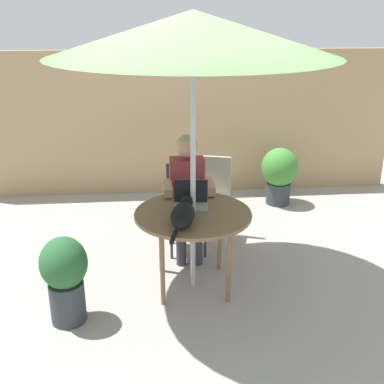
{
  "coord_description": "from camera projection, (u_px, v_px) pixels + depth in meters",
  "views": [
    {
      "loc": [
        -0.33,
        -3.79,
        2.39
      ],
      "look_at": [
        0.0,
        0.1,
        0.88
      ],
      "focal_mm": 44.85,
      "sensor_mm": 36.0,
      "label": 1
    }
  ],
  "objects": [
    {
      "name": "chair_occupied",
      "position": [
        186.0,
        200.0,
        4.94
      ],
      "size": [
        0.4,
        0.4,
        0.9
      ],
      "color": "#33383F",
      "rests_on": "ground"
    },
    {
      "name": "patio_table",
      "position": [
        193.0,
        219.0,
        4.17
      ],
      "size": [
        1.02,
        1.02,
        0.73
      ],
      "color": "brown",
      "rests_on": "ground"
    },
    {
      "name": "person_seated",
      "position": [
        187.0,
        190.0,
        4.73
      ],
      "size": [
        0.48,
        0.48,
        1.24
      ],
      "color": "maroon",
      "rests_on": "ground"
    },
    {
      "name": "laptop",
      "position": [
        191.0,
        198.0,
        4.28
      ],
      "size": [
        0.32,
        0.28,
        0.21
      ],
      "color": "gray",
      "rests_on": "patio_table"
    },
    {
      "name": "patio_umbrella",
      "position": [
        193.0,
        34.0,
        3.61
      ],
      "size": [
        2.27,
        2.27,
        2.37
      ],
      "color": "#B7B7BC",
      "rests_on": "ground"
    },
    {
      "name": "ground_plane",
      "position": [
        193.0,
        285.0,
        4.41
      ],
      "size": [
        14.0,
        14.0,
        0.0
      ],
      "primitive_type": "plane",
      "color": "gray"
    },
    {
      "name": "cat",
      "position": [
        183.0,
        214.0,
        3.9
      ],
      "size": [
        0.27,
        0.64,
        0.17
      ],
      "color": "black",
      "rests_on": "patio_table"
    },
    {
      "name": "potted_plant_by_chair",
      "position": [
        279.0,
        172.0,
        6.1
      ],
      "size": [
        0.46,
        0.46,
        0.74
      ],
      "color": "#33383D",
      "rests_on": "ground"
    },
    {
      "name": "fence_back",
      "position": [
        177.0,
        124.0,
        6.35
      ],
      "size": [
        5.82,
        0.08,
        1.89
      ],
      "primitive_type": "cube",
      "color": "tan",
      "rests_on": "ground"
    },
    {
      "name": "potted_plant_near_fence",
      "position": [
        65.0,
        275.0,
        3.77
      ],
      "size": [
        0.37,
        0.37,
        0.74
      ],
      "color": "#33383D",
      "rests_on": "ground"
    },
    {
      "name": "chair_empty",
      "position": [
        211.0,
        192.0,
        5.15
      ],
      "size": [
        0.49,
        0.49,
        0.9
      ],
      "color": "#B2A899",
      "rests_on": "ground"
    }
  ]
}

